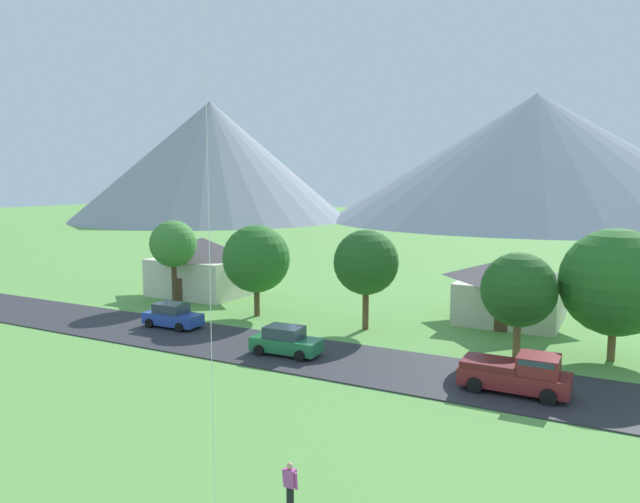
{
  "coord_description": "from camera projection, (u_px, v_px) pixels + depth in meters",
  "views": [
    {
      "loc": [
        9.85,
        -3.77,
        10.45
      ],
      "look_at": [
        -1.29,
        17.36,
        7.52
      ],
      "focal_mm": 32.95,
      "sensor_mm": 36.0,
      "label": 1
    }
  ],
  "objects": [
    {
      "name": "road_strip",
      "position": [
        415.0,
        372.0,
        31.97
      ],
      "size": [
        160.0,
        6.88,
        0.08
      ],
      "primitive_type": "cube",
      "color": "#2D2D33",
      "rests_on": "ground"
    },
    {
      "name": "tree_near_left",
      "position": [
        615.0,
        282.0,
        33.63
      ],
      "size": [
        6.21,
        6.21,
        7.73
      ],
      "color": "brown",
      "rests_on": "ground"
    },
    {
      "name": "tree_far_right",
      "position": [
        256.0,
        259.0,
        44.83
      ],
      "size": [
        5.18,
        5.18,
        7.05
      ],
      "color": "brown",
      "rests_on": "ground"
    },
    {
      "name": "parked_car_green_west_end",
      "position": [
        286.0,
        341.0,
        35.04
      ],
      "size": [
        4.28,
        2.23,
        1.68
      ],
      "color": "#237042",
      "rests_on": "road_strip"
    },
    {
      "name": "house_leftmost",
      "position": [
        512.0,
        288.0,
        43.8
      ],
      "size": [
        7.71,
        8.57,
        4.72
      ],
      "color": "beige",
      "rests_on": "ground"
    },
    {
      "name": "parked_car_blue_mid_west",
      "position": [
        172.0,
        316.0,
        41.55
      ],
      "size": [
        4.23,
        2.15,
        1.68
      ],
      "color": "#2847A8",
      "rests_on": "road_strip"
    },
    {
      "name": "house_left_center",
      "position": [
        203.0,
        265.0,
        53.66
      ],
      "size": [
        8.86,
        7.44,
        5.22
      ],
      "color": "beige",
      "rests_on": "ground"
    },
    {
      "name": "watcher_person",
      "position": [
        290.0,
        487.0,
        18.4
      ],
      "size": [
        0.56,
        0.24,
        1.68
      ],
      "color": "black",
      "rests_on": "ground"
    },
    {
      "name": "mountain_east_ridge",
      "position": [
        534.0,
        157.0,
        150.68
      ],
      "size": [
        105.82,
        105.82,
        32.39
      ],
      "primitive_type": "cone",
      "color": "gray",
      "rests_on": "ground"
    },
    {
      "name": "pickup_truck_maroon_west_side",
      "position": [
        517.0,
        373.0,
        28.68
      ],
      "size": [
        5.21,
        2.34,
        1.99
      ],
      "color": "maroon",
      "rests_on": "road_strip"
    },
    {
      "name": "tree_left_of_center",
      "position": [
        519.0,
        290.0,
        34.26
      ],
      "size": [
        4.39,
        4.39,
        6.27
      ],
      "color": "brown",
      "rests_on": "ground"
    },
    {
      "name": "tree_right_of_center",
      "position": [
        173.0,
        244.0,
        49.01
      ],
      "size": [
        3.91,
        3.91,
        7.1
      ],
      "color": "#4C3823",
      "rests_on": "ground"
    },
    {
      "name": "mountain_west_ridge",
      "position": [
        211.0,
        161.0,
        154.6
      ],
      "size": [
        72.18,
        72.18,
        30.83
      ],
      "primitive_type": "cone",
      "color": "#8E939E",
      "rests_on": "ground"
    },
    {
      "name": "tree_center",
      "position": [
        366.0,
        262.0,
        40.73
      ],
      "size": [
        4.55,
        4.55,
        7.04
      ],
      "color": "brown",
      "rests_on": "ground"
    }
  ]
}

